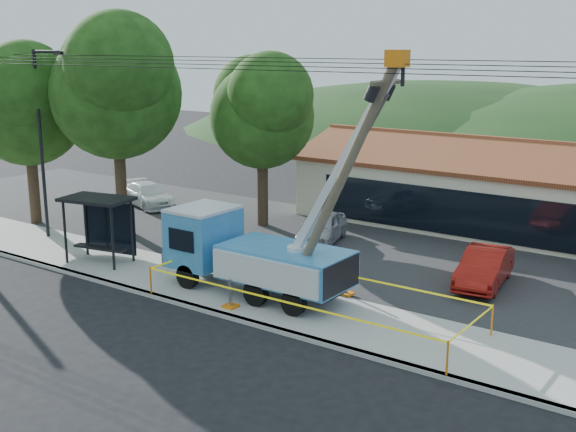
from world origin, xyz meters
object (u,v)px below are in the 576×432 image
(leaning_pole, at_px, (342,179))
(car_white, at_px, (149,208))
(car_red, at_px, (483,287))
(utility_truck, at_px, (252,251))
(car_silver, at_px, (322,244))
(bus_shelter, at_px, (101,214))

(leaning_pole, xyz_separation_m, car_white, (-18.16, 8.55, -4.94))
(car_red, bearing_deg, leaning_pole, -122.22)
(utility_truck, xyz_separation_m, car_silver, (-1.74, 7.52, -1.74))
(bus_shelter, height_order, car_red, bus_shelter)
(utility_truck, xyz_separation_m, car_red, (6.76, 5.98, -1.74))
(utility_truck, height_order, bus_shelter, utility_truck)
(utility_truck, relative_size, car_silver, 2.29)
(car_red, bearing_deg, car_silver, 161.56)
(bus_shelter, distance_m, car_white, 11.25)
(leaning_pole, bearing_deg, car_red, 65.96)
(car_red, bearing_deg, bus_shelter, -163.70)
(utility_truck, relative_size, bus_shelter, 3.03)
(utility_truck, xyz_separation_m, car_white, (-14.17, 8.32, -1.74))
(bus_shelter, xyz_separation_m, car_red, (14.43, 6.57, -2.22))
(bus_shelter, distance_m, car_silver, 10.29)
(car_silver, distance_m, car_red, 8.63)
(bus_shelter, bearing_deg, car_red, 13.06)
(car_white, bearing_deg, utility_truck, -100.49)
(leaning_pole, relative_size, car_white, 1.94)
(utility_truck, xyz_separation_m, leaning_pole, (3.99, -0.23, 3.21))
(bus_shelter, height_order, car_silver, bus_shelter)
(car_red, xyz_separation_m, car_white, (-20.93, 2.34, 0.00))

